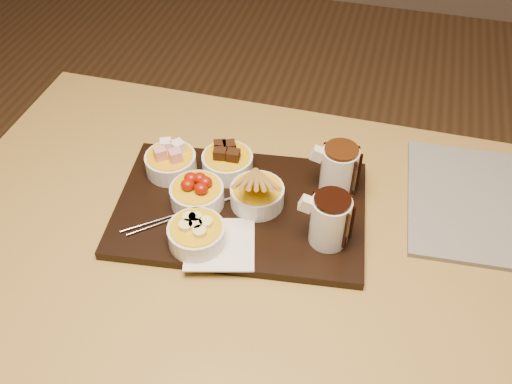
% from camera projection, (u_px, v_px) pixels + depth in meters
% --- Properties ---
extents(dining_table, '(1.20, 0.80, 0.75)m').
position_uv_depth(dining_table, '(253.00, 271.00, 1.10)').
color(dining_table, '#A4833D').
rests_on(dining_table, ground).
extents(serving_board, '(0.49, 0.35, 0.02)m').
position_uv_depth(serving_board, '(241.00, 208.00, 1.07)').
color(serving_board, black).
rests_on(serving_board, dining_table).
extents(napkin, '(0.15, 0.15, 0.00)m').
position_uv_depth(napkin, '(220.00, 244.00, 0.99)').
color(napkin, white).
rests_on(napkin, serving_board).
extents(bowl_marshmallows, '(0.10, 0.10, 0.04)m').
position_uv_depth(bowl_marshmallows, '(171.00, 163.00, 1.12)').
color(bowl_marshmallows, white).
rests_on(bowl_marshmallows, serving_board).
extents(bowl_cake, '(0.10, 0.10, 0.04)m').
position_uv_depth(bowl_cake, '(228.00, 164.00, 1.11)').
color(bowl_cake, white).
rests_on(bowl_cake, serving_board).
extents(bowl_strawberries, '(0.10, 0.10, 0.04)m').
position_uv_depth(bowl_strawberries, '(197.00, 195.00, 1.05)').
color(bowl_strawberries, white).
rests_on(bowl_strawberries, serving_board).
extents(bowl_biscotti, '(0.10, 0.10, 0.04)m').
position_uv_depth(bowl_biscotti, '(257.00, 196.00, 1.05)').
color(bowl_biscotti, white).
rests_on(bowl_biscotti, serving_board).
extents(bowl_bananas, '(0.10, 0.10, 0.04)m').
position_uv_depth(bowl_bananas, '(197.00, 235.00, 0.98)').
color(bowl_bananas, white).
rests_on(bowl_bananas, serving_board).
extents(pitcher_dark_chocolate, '(0.08, 0.08, 0.09)m').
position_uv_depth(pitcher_dark_chocolate, '(330.00, 221.00, 0.97)').
color(pitcher_dark_chocolate, silver).
rests_on(pitcher_dark_chocolate, serving_board).
extents(pitcher_milk_chocolate, '(0.08, 0.08, 0.09)m').
position_uv_depth(pitcher_milk_chocolate, '(339.00, 170.00, 1.06)').
color(pitcher_milk_chocolate, silver).
rests_on(pitcher_milk_chocolate, serving_board).
extents(fondue_skewers, '(0.19, 0.22, 0.01)m').
position_uv_depth(fondue_skewers, '(190.00, 210.00, 1.05)').
color(fondue_skewers, silver).
rests_on(fondue_skewers, serving_board).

